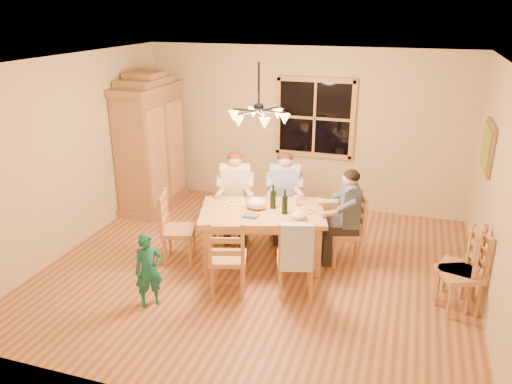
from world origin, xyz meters
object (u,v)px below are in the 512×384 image
(wine_bottle_a, at_px, (273,197))
(chair_end_left, at_px, (179,240))
(chair_far_left, at_px, (236,218))
(chair_spare_front, at_px, (457,280))
(chair_far_right, at_px, (284,219))
(wine_bottle_b, at_px, (285,202))
(adult_woman, at_px, (235,185))
(dining_table, at_px, (262,218))
(chair_near_left, at_px, (228,269))
(chandelier, at_px, (259,115))
(child, at_px, (149,270))
(chair_near_right, at_px, (295,270))
(chair_end_right, at_px, (346,242))
(adult_plaid_man, at_px, (285,185))
(chair_spare_back, at_px, (457,286))
(adult_slate_man, at_px, (348,205))
(armoire, at_px, (151,147))

(wine_bottle_a, bearing_deg, chair_end_left, -160.07)
(chair_far_left, relative_size, chair_spare_front, 1.00)
(chair_far_right, distance_m, wine_bottle_b, 1.07)
(chair_far_left, xyz_separation_m, adult_woman, (0.00, 0.00, 0.54))
(dining_table, xyz_separation_m, wine_bottle_b, (0.31, -0.02, 0.27))
(chair_near_left, xyz_separation_m, wine_bottle_b, (0.48, 0.84, 0.62))
(wine_bottle_a, bearing_deg, chandelier, -106.53)
(chandelier, bearing_deg, child, -128.84)
(chandelier, xyz_separation_m, chair_near_right, (0.59, -0.41, -1.77))
(chair_near_right, xyz_separation_m, wine_bottle_b, (-0.30, 0.61, 0.62))
(chair_end_right, relative_size, wine_bottle_b, 3.00)
(adult_plaid_man, distance_m, chair_spare_back, 2.74)
(child, bearing_deg, wine_bottle_b, 6.01)
(chandelier, xyz_separation_m, adult_slate_man, (1.07, 0.54, -1.24))
(chair_far_left, xyz_separation_m, chair_spare_back, (3.07, -1.03, 0.00))
(chair_spare_front, height_order, chair_spare_back, same)
(chair_end_left, distance_m, adult_woman, 1.19)
(chair_near_left, height_order, adult_plaid_man, adult_plaid_man)
(chair_far_left, height_order, adult_woman, adult_woman)
(adult_woman, xyz_separation_m, adult_plaid_man, (0.70, 0.21, 0.00))
(chair_near_right, relative_size, chair_end_right, 1.00)
(armoire, height_order, chair_near_left, armoire)
(wine_bottle_a, distance_m, chair_spare_back, 2.49)
(adult_slate_man, xyz_separation_m, chair_spare_front, (1.38, -0.60, -0.54))
(chair_far_left, xyz_separation_m, chair_spare_front, (3.07, -0.90, 0.00))
(dining_table, height_order, wine_bottle_b, wine_bottle_b)
(chair_near_right, xyz_separation_m, chair_end_right, (0.48, 0.94, 0.00))
(chandelier, distance_m, chair_spare_front, 3.03)
(chair_near_right, bearing_deg, chair_far_left, 117.90)
(chair_near_left, xyz_separation_m, chair_near_right, (0.78, 0.23, 0.00))
(armoire, height_order, chair_near_right, armoire)
(chair_far_right, xyz_separation_m, adult_woman, (-0.70, -0.21, 0.54))
(chair_far_left, xyz_separation_m, wine_bottle_b, (0.92, -0.64, 0.62))
(chandelier, distance_m, adult_plaid_man, 1.62)
(chair_near_left, distance_m, child, 0.95)
(chair_near_left, relative_size, chair_spare_back, 1.00)
(chandelier, xyz_separation_m, chair_far_left, (-0.62, 0.84, -1.77))
(chair_near_right, xyz_separation_m, adult_woman, (-1.22, 1.25, 0.54))
(chair_far_right, distance_m, adult_slate_man, 1.24)
(armoire, bearing_deg, chair_end_left, -52.21)
(chair_end_left, distance_m, chair_end_right, 2.26)
(chair_near_right, xyz_separation_m, adult_plaid_man, (-0.52, 1.45, 0.54))
(wine_bottle_a, height_order, chair_spare_front, wine_bottle_a)
(chair_end_right, bearing_deg, dining_table, 90.00)
(armoire, bearing_deg, chandelier, -33.46)
(adult_woman, height_order, wine_bottle_b, adult_woman)
(wine_bottle_a, xyz_separation_m, child, (-1.05, -1.52, -0.48))
(wine_bottle_a, bearing_deg, child, -124.76)
(chair_far_left, height_order, adult_slate_man, adult_slate_man)
(dining_table, height_order, chair_near_right, chair_near_right)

